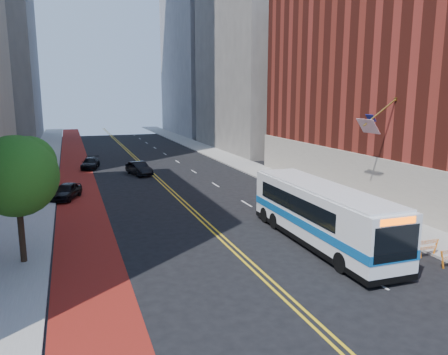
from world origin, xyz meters
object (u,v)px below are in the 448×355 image
Objects in this scene: transit_bus at (320,213)px; car_a at (66,191)px; street_tree at (17,173)px; car_b at (139,168)px; car_c at (90,163)px.

car_a is (-14.36, 17.05, -1.16)m from transit_bus.
street_tree is 1.53× the size of car_b.
transit_bus is at bearing -8.41° from street_tree.
transit_bus reaches higher than car_a.
street_tree is at bearing -126.59° from car_b.
car_a is 15.81m from car_c.
car_b is at bearing 104.87° from transit_bus.
transit_bus is at bearing -59.22° from car_c.
car_b is (9.74, 23.99, -4.19)m from street_tree.
street_tree is 0.52× the size of transit_bus.
transit_bus is at bearing -28.95° from car_a.
street_tree reaches higher than transit_bus.
car_b is 0.98× the size of car_c.
street_tree reaches higher than car_a.
transit_bus is 22.32m from car_a.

